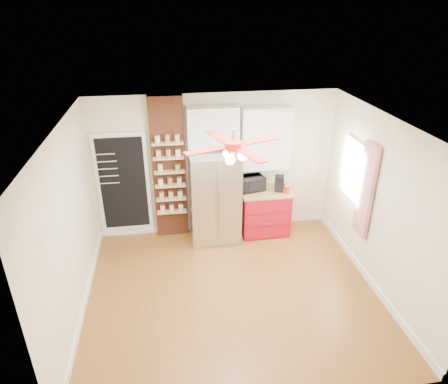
{
  "coord_description": "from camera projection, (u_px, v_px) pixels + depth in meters",
  "views": [
    {
      "loc": [
        -0.88,
        -4.89,
        4.17
      ],
      "look_at": [
        0.01,
        0.9,
        1.31
      ],
      "focal_mm": 32.0,
      "sensor_mm": 36.0,
      "label": 1
    }
  ],
  "objects": [
    {
      "name": "coffee_maker",
      "position": [
        279.0,
        183.0,
        7.46
      ],
      "size": [
        0.21,
        0.23,
        0.3
      ],
      "primitive_type": "cube",
      "rotation": [
        0.0,
        0.0,
        -0.29
      ],
      "color": "black",
      "rests_on": "red_cabinet"
    },
    {
      "name": "upper_glass_cabinet",
      "position": [
        213.0,
        126.0,
        6.97
      ],
      "size": [
        0.9,
        0.35,
        0.7
      ],
      "primitive_type": "cube",
      "color": "white",
      "rests_on": "wall_back"
    },
    {
      "name": "chalkboard",
      "position": [
        123.0,
        184.0,
        7.32
      ],
      "size": [
        0.95,
        0.05,
        1.95
      ],
      "color": "white",
      "rests_on": "wall_back"
    },
    {
      "name": "canister_right",
      "position": [
        284.0,
        186.0,
        7.55
      ],
      "size": [
        0.11,
        0.11,
        0.13
      ],
      "primitive_type": "cylinder",
      "rotation": [
        0.0,
        0.0,
        -0.17
      ],
      "color": "#B9230A",
      "rests_on": "red_cabinet"
    },
    {
      "name": "toaster_oven",
      "position": [
        251.0,
        183.0,
        7.49
      ],
      "size": [
        0.54,
        0.42,
        0.27
      ],
      "primitive_type": "imported",
      "rotation": [
        0.0,
        0.0,
        0.23
      ],
      "color": "black",
      "rests_on": "red_cabinet"
    },
    {
      "name": "curtain",
      "position": [
        366.0,
        190.0,
        6.26
      ],
      "size": [
        0.06,
        0.4,
        1.55
      ],
      "primitive_type": "cube",
      "color": "red",
      "rests_on": "wall_right"
    },
    {
      "name": "brick_pillar",
      "position": [
        169.0,
        169.0,
        7.29
      ],
      "size": [
        0.6,
        0.16,
        2.7
      ],
      "primitive_type": "cube",
      "color": "brown",
      "rests_on": "floor"
    },
    {
      "name": "pantry_jar_beans",
      "position": [
        178.0,
        168.0,
        7.14
      ],
      "size": [
        0.11,
        0.11,
        0.12
      ],
      "primitive_type": "cylinder",
      "rotation": [
        0.0,
        0.0,
        -0.13
      ],
      "color": "olive",
      "rests_on": "brick_pillar"
    },
    {
      "name": "upper_shelf_unit",
      "position": [
        266.0,
        138.0,
        7.24
      ],
      "size": [
        0.9,
        0.3,
        1.15
      ],
      "primitive_type": "cube",
      "color": "white",
      "rests_on": "wall_back"
    },
    {
      "name": "window",
      "position": [
        354.0,
        171.0,
        6.72
      ],
      "size": [
        0.04,
        0.75,
        1.05
      ],
      "primitive_type": "cube",
      "color": "white",
      "rests_on": "wall_right"
    },
    {
      "name": "wall_front",
      "position": [
        267.0,
        316.0,
        3.92
      ],
      "size": [
        4.5,
        0.02,
        2.7
      ],
      "primitive_type": "cube",
      "color": "#EEE9BF",
      "rests_on": "floor"
    },
    {
      "name": "ceiling",
      "position": [
        234.0,
        125.0,
        5.11
      ],
      "size": [
        4.5,
        4.5,
        0.0
      ],
      "primitive_type": "plane",
      "color": "white",
      "rests_on": "wall_back"
    },
    {
      "name": "floor",
      "position": [
        232.0,
        291.0,
        6.29
      ],
      "size": [
        4.5,
        4.5,
        0.0
      ],
      "primitive_type": "plane",
      "color": "brown",
      "rests_on": "ground"
    },
    {
      "name": "wall_back",
      "position": [
        215.0,
        165.0,
        7.48
      ],
      "size": [
        4.5,
        0.02,
        2.7
      ],
      "primitive_type": "cube",
      "color": "#EEE9BF",
      "rests_on": "floor"
    },
    {
      "name": "red_cabinet",
      "position": [
        264.0,
        211.0,
        7.71
      ],
      "size": [
        0.94,
        0.64,
        0.9
      ],
      "color": "#9F0C1A",
      "rests_on": "floor"
    },
    {
      "name": "ceiling_fan",
      "position": [
        234.0,
        146.0,
        5.23
      ],
      "size": [
        1.4,
        1.4,
        0.44
      ],
      "color": "silver",
      "rests_on": "ceiling"
    },
    {
      "name": "canister_left",
      "position": [
        287.0,
        190.0,
        7.4
      ],
      "size": [
        0.09,
        0.09,
        0.13
      ],
      "primitive_type": "cylinder",
      "rotation": [
        0.0,
        0.0,
        -0.01
      ],
      "color": "red",
      "rests_on": "red_cabinet"
    },
    {
      "name": "fridge",
      "position": [
        215.0,
        196.0,
        7.35
      ],
      "size": [
        0.9,
        0.7,
        1.75
      ],
      "primitive_type": "cube",
      "color": "silver",
      "rests_on": "floor"
    },
    {
      "name": "wall_left",
      "position": [
        69.0,
        229.0,
        5.4
      ],
      "size": [
        0.02,
        4.0,
        2.7
      ],
      "primitive_type": "cube",
      "color": "#EEE9BF",
      "rests_on": "floor"
    },
    {
      "name": "pantry_jar_oats",
      "position": [
        160.0,
        168.0,
        7.13
      ],
      "size": [
        0.1,
        0.1,
        0.14
      ],
      "primitive_type": "cylinder",
      "rotation": [
        0.0,
        0.0,
        -0.19
      ],
      "color": "beige",
      "rests_on": "brick_pillar"
    },
    {
      "name": "wall_right",
      "position": [
        380.0,
        206.0,
        6.01
      ],
      "size": [
        0.02,
        4.0,
        2.7
      ],
      "primitive_type": "cube",
      "color": "#EEE9BF",
      "rests_on": "floor"
    }
  ]
}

